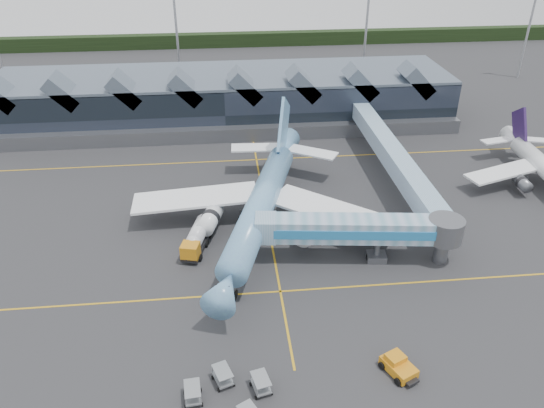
{
  "coord_description": "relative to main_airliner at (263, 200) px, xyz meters",
  "views": [
    {
      "loc": [
        -5.92,
        -55.91,
        39.81
      ],
      "look_at": [
        0.23,
        3.75,
        5.0
      ],
      "focal_mm": 35.0,
      "sensor_mm": 36.0,
      "label": 1
    }
  ],
  "objects": [
    {
      "name": "ground",
      "position": [
        0.71,
        -6.55,
        -4.08
      ],
      "size": [
        260.0,
        260.0,
        0.0
      ],
      "primitive_type": "plane",
      "color": "#29292C",
      "rests_on": "ground"
    },
    {
      "name": "taxi_stripes",
      "position": [
        0.71,
        3.45,
        -4.07
      ],
      "size": [
        120.0,
        60.0,
        0.01
      ],
      "color": "gold",
      "rests_on": "ground"
    },
    {
      "name": "tree_line_far",
      "position": [
        0.71,
        103.45,
        -2.08
      ],
      "size": [
        260.0,
        4.0,
        4.0
      ],
      "primitive_type": "cube",
      "color": "black",
      "rests_on": "ground"
    },
    {
      "name": "terminal",
      "position": [
        -4.36,
        40.8,
        0.8
      ],
      "size": [
        90.0,
        22.25,
        12.52
      ],
      "color": "black",
      "rests_on": "ground"
    },
    {
      "name": "light_masts",
      "position": [
        21.71,
        56.25,
        8.41
      ],
      "size": [
        132.4,
        42.56,
        22.45
      ],
      "color": "#989BA1",
      "rests_on": "ground"
    },
    {
      "name": "main_airliner",
      "position": [
        0.0,
        0.0,
        0.0
      ],
      "size": [
        35.91,
        42.25,
        13.87
      ],
      "rotation": [
        0.0,
        0.0,
        -0.3
      ],
      "color": "#608AC3",
      "rests_on": "ground"
    },
    {
      "name": "jet_bridge",
      "position": [
        12.46,
        -9.48,
        0.34
      ],
      "size": [
        25.5,
        6.63,
        6.23
      ],
      "rotation": [
        0.0,
        0.0,
        -0.12
      ],
      "color": "#6D9EB7",
      "rests_on": "ground"
    },
    {
      "name": "fuel_truck",
      "position": [
        -8.98,
        -4.36,
        -2.44
      ],
      "size": [
        4.05,
        8.72,
        2.91
      ],
      "rotation": [
        0.0,
        0.0,
        -0.25
      ],
      "color": "black",
      "rests_on": "ground"
    },
    {
      "name": "pushback_tug",
      "position": [
        10.61,
        -27.68,
        -3.31
      ],
      "size": [
        3.5,
        4.24,
        1.71
      ],
      "rotation": [
        0.0,
        0.0,
        0.43
      ],
      "color": "orange",
      "rests_on": "ground"
    },
    {
      "name": "baggage_carts",
      "position": [
        -5.48,
        -29.19,
        -3.18
      ],
      "size": [
        8.04,
        7.4,
        1.59
      ],
      "rotation": [
        0.0,
        0.0,
        0.24
      ],
      "color": "gray",
      "rests_on": "ground"
    }
  ]
}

